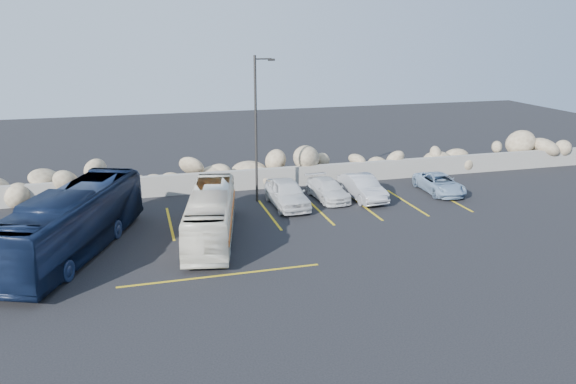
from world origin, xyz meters
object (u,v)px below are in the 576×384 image
object	(u,v)px
vintage_bus	(211,215)
car_d	(439,184)
car_c	(328,189)
car_a	(287,193)
car_b	(362,187)
lamppost	(257,125)
tour_coach	(72,223)

from	to	relation	value
vintage_bus	car_d	world-z (taller)	vintage_bus
car_c	car_d	bearing A→B (deg)	-8.56
car_a	car_c	xyz separation A→B (m)	(2.58, 0.67, -0.18)
car_b	car_d	bearing A→B (deg)	-3.91
vintage_bus	car_b	size ratio (longest dim) A/B	1.98
vintage_bus	car_b	bearing A→B (deg)	35.03
lamppost	car_b	bearing A→B (deg)	-11.58
vintage_bus	car_a	world-z (taller)	vintage_bus
lamppost	car_b	distance (m)	6.94
car_d	car_a	bearing A→B (deg)	-176.94
car_d	lamppost	bearing A→B (deg)	175.74
vintage_bus	tour_coach	bearing A→B (deg)	-165.23
car_c	car_b	bearing A→B (deg)	-18.62
lamppost	tour_coach	xyz separation A→B (m)	(-9.29, -5.36, -2.88)
car_a	vintage_bus	bearing A→B (deg)	-142.60
lamppost	car_a	distance (m)	4.03
vintage_bus	car_c	size ratio (longest dim) A/B	2.11
car_a	car_c	world-z (taller)	car_a
vintage_bus	car_a	bearing A→B (deg)	50.57
tour_coach	car_a	world-z (taller)	tour_coach
lamppost	car_d	bearing A→B (deg)	-6.71
car_b	car_d	distance (m)	4.88
tour_coach	car_a	distance (m)	11.37
tour_coach	vintage_bus	bearing A→B (deg)	24.98
lamppost	car_d	xyz separation A→B (m)	(10.68, -1.26, -3.74)
car_a	car_c	size ratio (longest dim) A/B	1.12
car_b	car_c	bearing A→B (deg)	162.00
lamppost	car_c	size ratio (longest dim) A/B	2.08
car_c	tour_coach	bearing A→B (deg)	-164.21
vintage_bus	car_b	world-z (taller)	vintage_bus
lamppost	car_d	world-z (taller)	lamppost
vintage_bus	tour_coach	distance (m)	5.97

